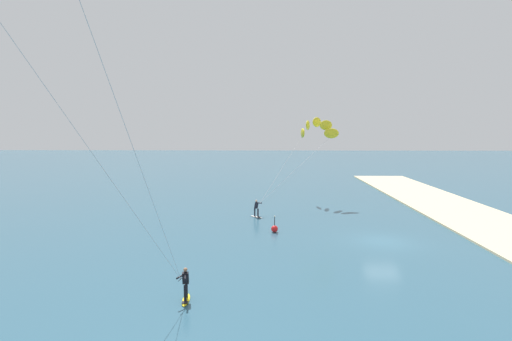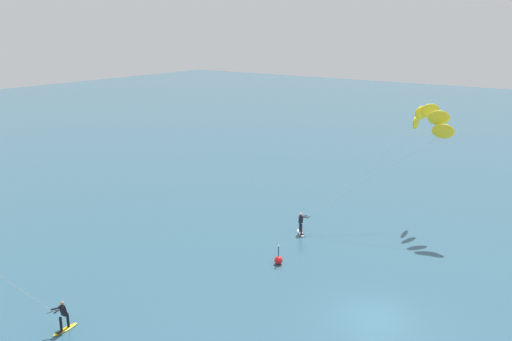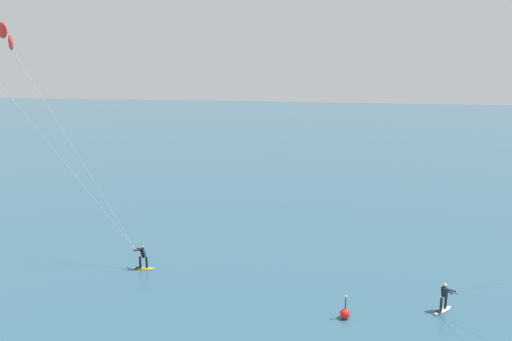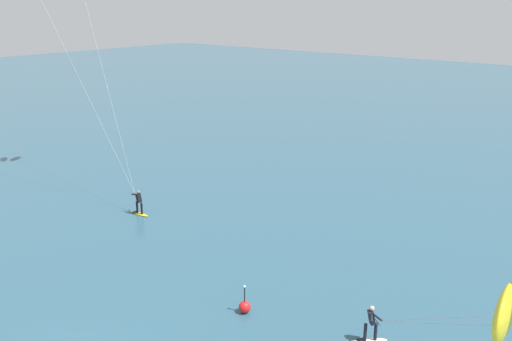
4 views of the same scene
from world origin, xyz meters
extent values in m
ellipsoid|color=white|center=(8.02, 9.67, 0.04)|extent=(1.31, 1.32, 0.08)
cube|color=black|center=(7.73, 9.38, 0.09)|extent=(0.40, 0.40, 0.02)
cylinder|color=black|center=(8.17, 9.83, 0.47)|extent=(0.14, 0.14, 0.78)
cylinder|color=black|center=(7.86, 9.52, 0.47)|extent=(0.14, 0.14, 0.78)
cube|color=black|center=(8.02, 9.67, 1.16)|extent=(0.44, 0.44, 0.63)
sphere|color=beige|center=(8.02, 9.67, 1.58)|extent=(0.20, 0.20, 0.20)
cylinder|color=black|center=(8.44, 9.32, 1.31)|extent=(0.44, 0.38, 0.03)
cylinder|color=black|center=(8.30, 9.58, 1.34)|extent=(0.60, 0.27, 0.15)
cylinder|color=black|center=(8.16, 9.41, 1.34)|extent=(0.36, 0.57, 0.15)
ellipsoid|color=yellow|center=(14.73, 1.59, 7.88)|extent=(0.47, 1.67, 1.10)
cylinder|color=#B2B2B7|center=(11.59, 5.46, 4.44)|extent=(6.31, 7.75, 6.28)
cylinder|color=#B2B2B7|center=(12.80, 6.91, 4.44)|extent=(8.74, 4.84, 6.28)
ellipsoid|color=yellow|center=(-10.67, 12.78, 0.04)|extent=(1.52, 0.45, 0.08)
cube|color=black|center=(-11.08, 12.75, 0.09)|extent=(0.30, 0.30, 0.02)
cylinder|color=black|center=(-10.45, 12.79, 0.47)|extent=(0.14, 0.14, 0.78)
cylinder|color=black|center=(-10.88, 12.76, 0.47)|extent=(0.14, 0.14, 0.78)
cube|color=black|center=(-10.67, 12.78, 1.16)|extent=(0.34, 0.32, 0.63)
sphere|color=#9E7051|center=(-10.67, 12.78, 1.58)|extent=(0.20, 0.20, 0.20)
cylinder|color=black|center=(-11.20, 12.90, 1.31)|extent=(0.54, 0.15, 0.03)
cylinder|color=black|center=(-10.96, 12.73, 1.34)|extent=(0.61, 0.18, 0.15)
cylinder|color=black|center=(-10.91, 12.95, 1.34)|extent=(0.55, 0.42, 0.15)
cylinder|color=#B2B2B7|center=(-16.19, 14.92, 7.90)|extent=(10.00, 4.05, 13.18)
cylinder|color=#B2B2B7|center=(-16.57, 13.24, 7.90)|extent=(10.76, 0.70, 13.18)
sphere|color=red|center=(2.52, 8.08, 0.28)|extent=(0.56, 0.56, 0.56)
cylinder|color=#262628|center=(2.52, 8.08, 0.91)|extent=(0.06, 0.06, 0.70)
sphere|color=#F2F2CC|center=(2.52, 8.08, 1.32)|extent=(0.12, 0.12, 0.12)
camera|label=1|loc=(-29.74, 8.90, 8.53)|focal=28.32mm
camera|label=2|loc=(-24.45, -9.61, 15.46)|focal=36.78mm
camera|label=3|loc=(1.24, -18.15, 14.57)|focal=36.46mm
camera|label=4|loc=(16.95, -8.68, 13.64)|focal=38.75mm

